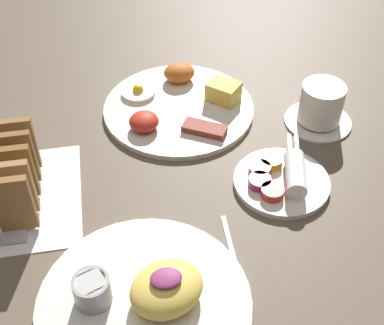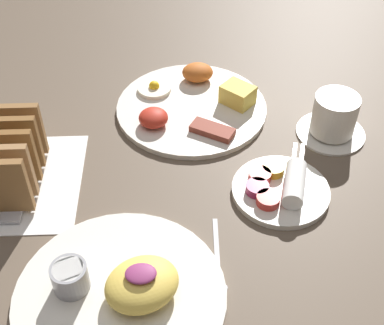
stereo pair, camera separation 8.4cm
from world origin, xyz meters
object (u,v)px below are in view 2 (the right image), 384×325
at_px(toast_rack, 4,159).
at_px(plate_foreground, 121,291).
at_px(plate_condiments, 281,187).
at_px(coffee_cup, 334,118).
at_px(plate_breakfast, 192,104).

bearing_deg(toast_rack, plate_foreground, -49.51).
xyz_separation_m(plate_foreground, toast_rack, (-0.19, 0.22, 0.04)).
height_order(plate_condiments, coffee_cup, coffee_cup).
xyz_separation_m(toast_rack, coffee_cup, (0.54, 0.10, -0.02)).
distance_m(plate_condiments, toast_rack, 0.43).
relative_size(plate_breakfast, coffee_cup, 2.30).
xyz_separation_m(plate_condiments, coffee_cup, (0.11, 0.14, 0.02)).
bearing_deg(plate_condiments, plate_breakfast, 120.08).
height_order(plate_breakfast, coffee_cup, coffee_cup).
bearing_deg(toast_rack, plate_condiments, -5.30).
distance_m(plate_condiments, coffee_cup, 0.18).
xyz_separation_m(plate_foreground, coffee_cup, (0.35, 0.32, 0.02)).
distance_m(plate_breakfast, plate_foreground, 0.42).
height_order(plate_condiments, toast_rack, toast_rack).
relative_size(plate_breakfast, plate_foreground, 0.99).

